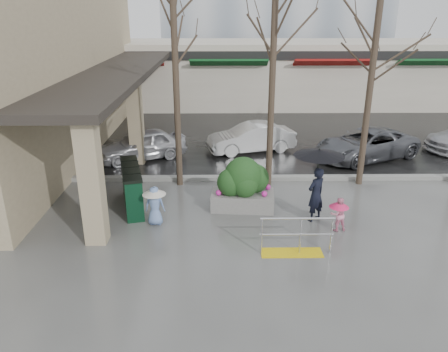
{
  "coord_description": "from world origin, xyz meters",
  "views": [
    {
      "loc": [
        -0.58,
        -11.06,
        5.95
      ],
      "look_at": [
        -0.43,
        1.03,
        1.3
      ],
      "focal_mm": 35.0,
      "sensor_mm": 36.0,
      "label": 1
    }
  ],
  "objects_px": {
    "planter": "(243,184)",
    "news_boxes": "(132,187)",
    "handrail": "(295,240)",
    "tree_mideast": "(375,45)",
    "tree_midwest": "(274,32)",
    "tree_west": "(174,37)",
    "car_a": "(141,145)",
    "woman": "(317,175)",
    "car_b": "(251,138)",
    "car_c": "(366,144)",
    "child_pink": "(339,212)",
    "child_blue": "(155,202)"
  },
  "relations": [
    {
      "from": "child_pink",
      "to": "planter",
      "type": "distance_m",
      "value": 3.04
    },
    {
      "from": "child_blue",
      "to": "car_a",
      "type": "xyz_separation_m",
      "value": [
        -1.37,
        5.98,
        -0.07
      ]
    },
    {
      "from": "car_a",
      "to": "tree_mideast",
      "type": "bearing_deg",
      "value": 44.56
    },
    {
      "from": "tree_midwest",
      "to": "car_c",
      "type": "xyz_separation_m",
      "value": [
        4.4,
        2.83,
        -4.6
      ]
    },
    {
      "from": "tree_midwest",
      "to": "tree_mideast",
      "type": "distance_m",
      "value": 3.32
    },
    {
      "from": "planter",
      "to": "tree_mideast",
      "type": "bearing_deg",
      "value": 25.13
    },
    {
      "from": "woman",
      "to": "car_b",
      "type": "distance_m",
      "value": 6.95
    },
    {
      "from": "child_pink",
      "to": "woman",
      "type": "bearing_deg",
      "value": -58.75
    },
    {
      "from": "tree_west",
      "to": "planter",
      "type": "relative_size",
      "value": 3.36
    },
    {
      "from": "tree_midwest",
      "to": "planter",
      "type": "height_order",
      "value": "tree_midwest"
    },
    {
      "from": "tree_west",
      "to": "tree_midwest",
      "type": "height_order",
      "value": "tree_midwest"
    },
    {
      "from": "tree_mideast",
      "to": "planter",
      "type": "relative_size",
      "value": 3.21
    },
    {
      "from": "tree_mideast",
      "to": "tree_west",
      "type": "bearing_deg",
      "value": -180.0
    },
    {
      "from": "handrail",
      "to": "car_c",
      "type": "relative_size",
      "value": 0.42
    },
    {
      "from": "car_a",
      "to": "car_b",
      "type": "relative_size",
      "value": 0.97
    },
    {
      "from": "tree_west",
      "to": "car_c",
      "type": "bearing_deg",
      "value": 20.39
    },
    {
      "from": "tree_mideast",
      "to": "car_c",
      "type": "xyz_separation_m",
      "value": [
        1.1,
        2.83,
        -4.23
      ]
    },
    {
      "from": "handrail",
      "to": "tree_mideast",
      "type": "relative_size",
      "value": 0.29
    },
    {
      "from": "tree_midwest",
      "to": "car_a",
      "type": "xyz_separation_m",
      "value": [
        -5.03,
        2.87,
        -4.6
      ]
    },
    {
      "from": "news_boxes",
      "to": "child_blue",
      "type": "bearing_deg",
      "value": -68.28
    },
    {
      "from": "child_pink",
      "to": "planter",
      "type": "relative_size",
      "value": 0.5
    },
    {
      "from": "tree_mideast",
      "to": "planter",
      "type": "distance_m",
      "value": 6.26
    },
    {
      "from": "child_blue",
      "to": "car_a",
      "type": "bearing_deg",
      "value": -74.5
    },
    {
      "from": "car_a",
      "to": "handrail",
      "type": "bearing_deg",
      "value": 7.67
    },
    {
      "from": "tree_west",
      "to": "car_c",
      "type": "relative_size",
      "value": 1.5
    },
    {
      "from": "handrail",
      "to": "woman",
      "type": "height_order",
      "value": "woman"
    },
    {
      "from": "tree_mideast",
      "to": "child_blue",
      "type": "bearing_deg",
      "value": -155.95
    },
    {
      "from": "woman",
      "to": "news_boxes",
      "type": "bearing_deg",
      "value": -45.12
    },
    {
      "from": "handrail",
      "to": "news_boxes",
      "type": "distance_m",
      "value": 5.54
    },
    {
      "from": "car_a",
      "to": "car_b",
      "type": "height_order",
      "value": "same"
    },
    {
      "from": "handrail",
      "to": "tree_midwest",
      "type": "relative_size",
      "value": 0.27
    },
    {
      "from": "car_a",
      "to": "car_c",
      "type": "height_order",
      "value": "same"
    },
    {
      "from": "tree_midwest",
      "to": "child_pink",
      "type": "xyz_separation_m",
      "value": [
        1.6,
        -3.54,
        -4.66
      ]
    },
    {
      "from": "tree_mideast",
      "to": "child_pink",
      "type": "xyz_separation_m",
      "value": [
        -1.7,
        -3.54,
        -4.29
      ]
    },
    {
      "from": "car_a",
      "to": "car_b",
      "type": "distance_m",
      "value": 4.76
    },
    {
      "from": "tree_midwest",
      "to": "tree_mideast",
      "type": "relative_size",
      "value": 1.08
    },
    {
      "from": "handrail",
      "to": "child_pink",
      "type": "height_order",
      "value": "handrail"
    },
    {
      "from": "car_a",
      "to": "woman",
      "type": "bearing_deg",
      "value": 20.17
    },
    {
      "from": "tree_midwest",
      "to": "tree_mideast",
      "type": "xyz_separation_m",
      "value": [
        3.3,
        -0.0,
        -0.37
      ]
    },
    {
      "from": "handrail",
      "to": "car_a",
      "type": "relative_size",
      "value": 0.51
    },
    {
      "from": "tree_midwest",
      "to": "woman",
      "type": "bearing_deg",
      "value": -69.77
    },
    {
      "from": "handrail",
      "to": "tree_mideast",
      "type": "height_order",
      "value": "tree_mideast"
    },
    {
      "from": "child_pink",
      "to": "tree_midwest",
      "type": "bearing_deg",
      "value": -73.95
    },
    {
      "from": "tree_west",
      "to": "tree_mideast",
      "type": "height_order",
      "value": "tree_west"
    },
    {
      "from": "child_pink",
      "to": "child_blue",
      "type": "distance_m",
      "value": 5.27
    },
    {
      "from": "planter",
      "to": "news_boxes",
      "type": "xyz_separation_m",
      "value": [
        -3.51,
        0.14,
        -0.14
      ]
    },
    {
      "from": "tree_mideast",
      "to": "car_c",
      "type": "bearing_deg",
      "value": 68.72
    },
    {
      "from": "tree_midwest",
      "to": "child_blue",
      "type": "height_order",
      "value": "tree_midwest"
    },
    {
      "from": "tree_midwest",
      "to": "planter",
      "type": "bearing_deg",
      "value": -116.88
    },
    {
      "from": "car_b",
      "to": "car_a",
      "type": "bearing_deg",
      "value": -93.78
    }
  ]
}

